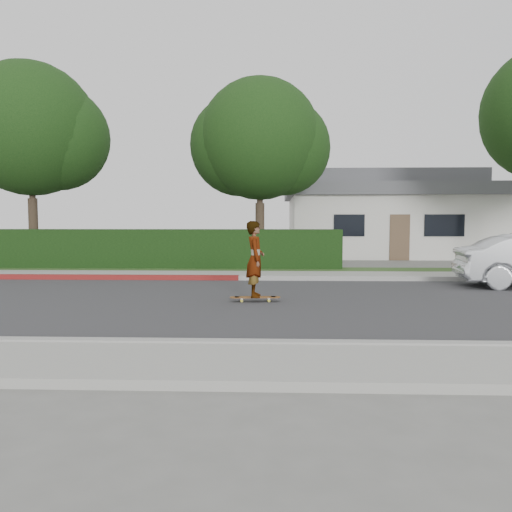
% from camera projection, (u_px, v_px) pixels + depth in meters
% --- Properties ---
extents(ground, '(120.00, 120.00, 0.00)m').
position_uv_depth(ground, '(181.00, 302.00, 11.17)').
color(ground, slate).
rests_on(ground, ground).
extents(road, '(60.00, 8.00, 0.01)m').
position_uv_depth(road, '(181.00, 302.00, 11.17)').
color(road, '#2D2D30').
rests_on(road, ground).
extents(curb_near, '(60.00, 0.20, 0.15)m').
position_uv_depth(curb_near, '(127.00, 344.00, 7.08)').
color(curb_near, '#9E9E99').
rests_on(curb_near, ground).
extents(sidewalk_near, '(60.00, 1.60, 0.12)m').
position_uv_depth(sidewalk_near, '(106.00, 363.00, 6.18)').
color(sidewalk_near, gray).
rests_on(sidewalk_near, ground).
extents(curb_far, '(60.00, 0.20, 0.15)m').
position_uv_depth(curb_far, '(206.00, 278.00, 15.25)').
color(curb_far, '#9E9E99').
rests_on(curb_far, ground).
extents(curb_red_section, '(12.00, 0.21, 0.15)m').
position_uv_depth(curb_red_section, '(46.00, 277.00, 15.43)').
color(curb_red_section, maroon).
rests_on(curb_red_section, ground).
extents(sidewalk_far, '(60.00, 1.60, 0.12)m').
position_uv_depth(sidewalk_far, '(210.00, 275.00, 16.15)').
color(sidewalk_far, gray).
rests_on(sidewalk_far, ground).
extents(planting_strip, '(60.00, 1.60, 0.10)m').
position_uv_depth(planting_strip, '(216.00, 270.00, 17.74)').
color(planting_strip, '#2D4C1E').
rests_on(planting_strip, ground).
extents(hedge, '(15.00, 1.00, 1.50)m').
position_uv_depth(hedge, '(137.00, 250.00, 18.40)').
color(hedge, black).
rests_on(hedge, ground).
extents(tree_left, '(5.99, 5.21, 8.00)m').
position_uv_depth(tree_left, '(32.00, 133.00, 19.73)').
color(tree_left, '#33261C').
rests_on(tree_left, ground).
extents(tree_center, '(5.66, 4.84, 7.44)m').
position_uv_depth(tree_center, '(260.00, 143.00, 19.92)').
color(tree_center, '#33261C').
rests_on(tree_center, ground).
extents(house, '(10.60, 8.60, 4.30)m').
position_uv_depth(house, '(385.00, 215.00, 26.66)').
color(house, beige).
rests_on(house, ground).
extents(skateboard, '(1.15, 0.31, 0.11)m').
position_uv_depth(skateboard, '(255.00, 298.00, 11.20)').
color(skateboard, gold).
rests_on(skateboard, ground).
extents(skateboarder, '(0.44, 0.64, 1.70)m').
position_uv_depth(skateboarder, '(255.00, 259.00, 11.14)').
color(skateboarder, white).
rests_on(skateboarder, skateboard).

